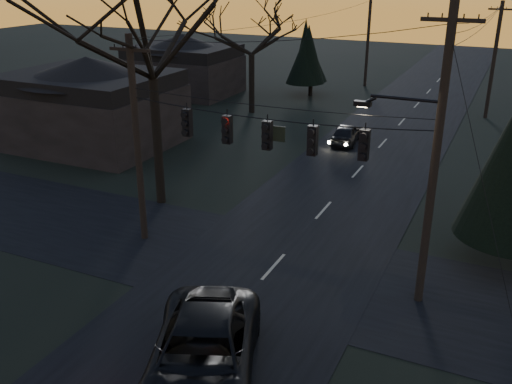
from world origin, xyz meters
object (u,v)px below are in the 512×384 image
at_px(utility_pole_far_r, 485,118).
at_px(sedan_oncoming_a, 346,134).
at_px(utility_pole_right, 418,300).
at_px(bare_tree_left, 149,23).
at_px(utility_pole_far_l, 365,86).
at_px(suv_near, 202,356).
at_px(utility_pole_left, 145,238).

distance_m(utility_pole_far_r, sedan_oncoming_a, 13.45).
xyz_separation_m(utility_pole_right, utility_pole_far_r, (0.00, 28.00, 0.00)).
bearing_deg(bare_tree_left, utility_pole_far_r, 61.76).
bearing_deg(utility_pole_far_l, suv_near, -80.97).
xyz_separation_m(utility_pole_left, bare_tree_left, (-1.59, 3.64, 8.50)).
distance_m(suv_near, sedan_oncoming_a, 23.99).
xyz_separation_m(utility_pole_left, utility_pole_far_r, (11.50, 28.00, 0.00)).
bearing_deg(suv_near, sedan_oncoming_a, 75.57).
height_order(utility_pole_right, sedan_oncoming_a, utility_pole_right).
distance_m(utility_pole_left, utility_pole_far_r, 30.27).
distance_m(utility_pole_left, sedan_oncoming_a, 17.42).
relative_size(utility_pole_left, bare_tree_left, 0.70).
distance_m(utility_pole_left, suv_near, 9.66).
bearing_deg(utility_pole_far_l, utility_pole_far_r, -34.82).
xyz_separation_m(utility_pole_left, suv_near, (6.80, -6.81, 0.88)).
relative_size(utility_pole_right, suv_near, 1.57).
distance_m(utility_pole_right, bare_tree_left, 16.03).
bearing_deg(utility_pole_far_r, utility_pole_far_l, 145.18).
bearing_deg(bare_tree_left, suv_near, -51.23).
height_order(utility_pole_right, utility_pole_left, utility_pole_right).
relative_size(utility_pole_far_l, sedan_oncoming_a, 2.14).
relative_size(utility_pole_far_r, utility_pole_far_l, 1.06).
bearing_deg(utility_pole_far_l, utility_pole_left, -90.00).
height_order(utility_pole_left, suv_near, utility_pole_left).
xyz_separation_m(utility_pole_left, utility_pole_far_l, (0.00, 36.00, 0.00)).
bearing_deg(utility_pole_left, utility_pole_right, 0.00).
relative_size(bare_tree_left, suv_near, 1.91).
xyz_separation_m(utility_pole_far_r, sedan_oncoming_a, (-7.71, -11.01, 0.64)).
bearing_deg(utility_pole_left, utility_pole_far_r, 67.67).
height_order(utility_pole_left, sedan_oncoming_a, utility_pole_left).
bearing_deg(utility_pole_right, utility_pole_left, 180.00).
relative_size(utility_pole_left, utility_pole_far_l, 1.06).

